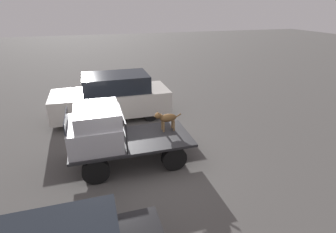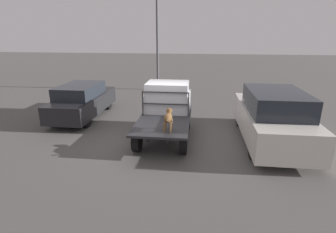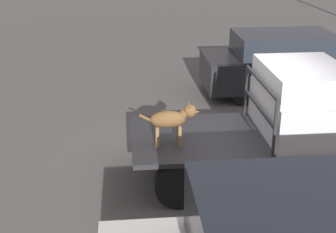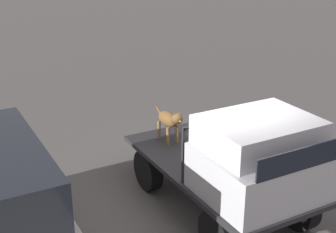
% 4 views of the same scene
% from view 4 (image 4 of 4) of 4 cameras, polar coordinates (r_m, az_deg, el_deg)
% --- Properties ---
extents(ground_plane, '(80.00, 80.00, 0.00)m').
position_cam_4_polar(ground_plane, '(8.42, 6.01, -10.79)').
color(ground_plane, '#514F4C').
extents(flatbed_truck, '(3.71, 1.87, 0.83)m').
position_cam_4_polar(flatbed_truck, '(8.12, 6.17, -7.26)').
color(flatbed_truck, black).
rests_on(flatbed_truck, ground).
extents(truck_cab, '(1.49, 1.75, 1.15)m').
position_cam_4_polar(truck_cab, '(7.05, 11.18, -5.08)').
color(truck_cab, '#B7B7BC').
rests_on(truck_cab, flatbed_truck).
extents(truck_headboard, '(0.04, 1.75, 0.93)m').
position_cam_4_polar(truck_headboard, '(7.57, 7.47, -2.40)').
color(truck_headboard, '#232326').
rests_on(truck_headboard, flatbed_truck).
extents(dog, '(0.94, 0.26, 0.69)m').
position_cam_4_polar(dog, '(8.62, 0.24, -0.43)').
color(dog, brown).
rests_on(dog, flatbed_truck).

